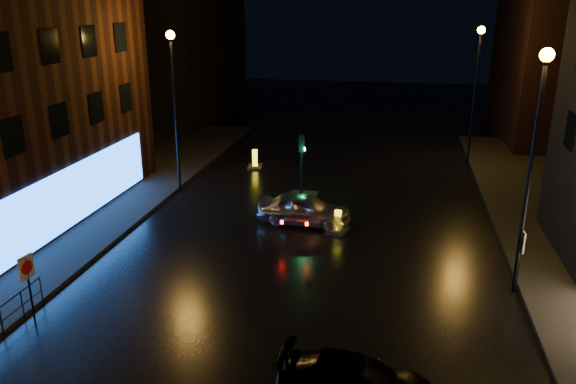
% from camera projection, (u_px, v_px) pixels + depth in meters
% --- Properties ---
extents(ground, '(120.00, 120.00, 0.00)m').
position_uv_depth(ground, '(258.00, 367.00, 15.70)').
color(ground, black).
rests_on(ground, ground).
extents(pavement_left, '(12.00, 44.00, 0.15)m').
position_uv_depth(pavement_left, '(4.00, 223.00, 25.68)').
color(pavement_left, black).
rests_on(pavement_left, ground).
extents(building_far_left, '(8.00, 16.00, 14.00)m').
position_uv_depth(building_far_left, '(176.00, 34.00, 48.89)').
color(building_far_left, black).
rests_on(building_far_left, ground).
extents(building_far_right, '(8.00, 14.00, 12.00)m').
position_uv_depth(building_far_right, '(564.00, 55.00, 40.73)').
color(building_far_right, black).
rests_on(building_far_right, ground).
extents(street_lamp_lfar, '(0.44, 0.44, 8.37)m').
position_uv_depth(street_lamp_lfar, '(174.00, 88.00, 28.34)').
color(street_lamp_lfar, black).
rests_on(street_lamp_lfar, ground).
extents(street_lamp_rnear, '(0.44, 0.44, 8.37)m').
position_uv_depth(street_lamp_rnear, '(535.00, 137.00, 18.05)').
color(street_lamp_rnear, black).
rests_on(street_lamp_rnear, ground).
extents(street_lamp_rfar, '(0.44, 0.44, 8.37)m').
position_uv_depth(street_lamp_rfar, '(476.00, 76.00, 32.90)').
color(street_lamp_rfar, black).
rests_on(street_lamp_rfar, ground).
extents(traffic_signal, '(1.40, 2.40, 3.45)m').
position_uv_depth(traffic_signal, '(301.00, 191.00, 28.76)').
color(traffic_signal, black).
rests_on(traffic_signal, ground).
extents(silver_hatchback, '(4.36, 2.04, 1.44)m').
position_uv_depth(silver_hatchback, '(304.00, 209.00, 25.62)').
color(silver_hatchback, '#A0A3A8').
rests_on(silver_hatchback, ground).
extents(dark_sedan, '(4.25, 2.09, 1.19)m').
position_uv_depth(dark_sedan, '(357.00, 382.00, 14.16)').
color(dark_sedan, black).
rests_on(dark_sedan, ground).
extents(bollard_near, '(1.04, 1.31, 1.01)m').
position_uv_depth(bollard_near, '(338.00, 227.00, 24.87)').
color(bollard_near, black).
rests_on(bollard_near, ground).
extents(bollard_far, '(1.04, 1.40, 1.13)m').
position_uv_depth(bollard_far, '(255.00, 164.00, 34.51)').
color(bollard_far, black).
rests_on(bollard_far, ground).
extents(road_sign_left, '(0.13, 0.57, 2.35)m').
position_uv_depth(road_sign_left, '(27.00, 273.00, 17.29)').
color(road_sign_left, black).
rests_on(road_sign_left, ground).
extents(road_sign_right, '(0.09, 0.55, 2.25)m').
position_uv_depth(road_sign_right, '(521.00, 246.00, 19.38)').
color(road_sign_right, black).
rests_on(road_sign_right, ground).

